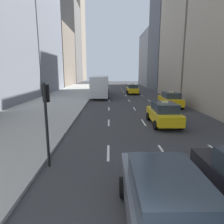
{
  "coord_description": "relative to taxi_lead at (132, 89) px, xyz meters",
  "views": [
    {
      "loc": [
        -0.13,
        -1.48,
        4.05
      ],
      "look_at": [
        0.03,
        11.32,
        1.42
      ],
      "focal_mm": 32.0,
      "sensor_mm": 36.0,
      "label": 1
    }
  ],
  "objects": [
    {
      "name": "lane_markings",
      "position": [
        -1.4,
        -11.46,
        -0.87
      ],
      "size": [
        5.72,
        56.0,
        0.01
      ],
      "color": "white",
      "rests_on": "ground"
    },
    {
      "name": "taxi_lead",
      "position": [
        0.0,
        0.0,
        0.0
      ],
      "size": [
        2.02,
        4.4,
        1.87
      ],
      "color": "yellow",
      "rests_on": "ground"
    },
    {
      "name": "building_row_right",
      "position": [
        8.0,
        -5.28,
        11.19
      ],
      "size": [
        6.0,
        62.59,
        29.21
      ],
      "color": "gray",
      "rests_on": "ground"
    },
    {
      "name": "traffic_light_pole",
      "position": [
        -6.75,
        -27.8,
        1.53
      ],
      "size": [
        0.24,
        0.42,
        3.6
      ],
      "color": "black",
      "rests_on": "ground"
    },
    {
      "name": "city_bus",
      "position": [
        -5.61,
        -3.08,
        0.91
      ],
      "size": [
        2.8,
        11.61,
        3.25
      ],
      "color": "silver",
      "rests_on": "ground"
    },
    {
      "name": "sedan_silver_behind",
      "position": [
        -2.8,
        -31.62,
        0.02
      ],
      "size": [
        2.02,
        4.79,
        1.78
      ],
      "color": "#565B66",
      "rests_on": "ground"
    },
    {
      "name": "building_row_left",
      "position": [
        -18.0,
        10.63,
        14.26
      ],
      "size": [
        6.0,
        96.39,
        36.91
      ],
      "color": "gray",
      "rests_on": "ground"
    },
    {
      "name": "sidewalk_left",
      "position": [
        -11.0,
        -7.46,
        -0.81
      ],
      "size": [
        8.0,
        66.0,
        0.15
      ],
      "primitive_type": "cube",
      "color": "#9E9E99",
      "rests_on": "ground"
    },
    {
      "name": "taxi_second",
      "position": [
        2.8,
        -13.53,
        0.0
      ],
      "size": [
        2.02,
        4.4,
        1.87
      ],
      "color": "yellow",
      "rests_on": "ground"
    },
    {
      "name": "taxi_third",
      "position": [
        0.0,
        -21.14,
        0.0
      ],
      "size": [
        2.02,
        4.4,
        1.87
      ],
      "color": "yellow",
      "rests_on": "ground"
    }
  ]
}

